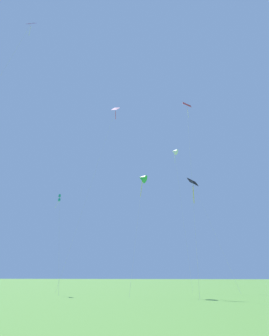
{
  "coord_description": "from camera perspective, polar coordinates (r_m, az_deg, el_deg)",
  "views": [
    {
      "loc": [
        0.92,
        -4.18,
        1.67
      ],
      "look_at": [
        -5.83,
        27.17,
        13.32
      ],
      "focal_mm": 31.96,
      "sensor_mm": 36.0,
      "label": 1
    }
  ],
  "objects": [
    {
      "name": "kite_teal_box",
      "position": [
        37.59,
        -14.14,
        -5.85
      ],
      "size": [
        3.58,
        5.04,
        11.12
      ],
      "color": "teal",
      "rests_on": "ground_plane"
    },
    {
      "name": "kite_green_small",
      "position": [
        36.17,
        1.48,
        -2.0
      ],
      "size": [
        1.35,
        8.19,
        13.49
      ],
      "color": "green",
      "rests_on": "ground_plane"
    },
    {
      "name": "kite_pink_low",
      "position": [
        51.57,
        -4.12,
        9.52
      ],
      "size": [
        3.58,
        12.23,
        29.77
      ],
      "color": "pink",
      "rests_on": "ground_plane"
    },
    {
      "name": "kite_purple_streamer",
      "position": [
        32.07,
        -20.86,
        21.57
      ],
      "size": [
        2.17,
        7.63,
        25.61
      ],
      "color": "purple",
      "rests_on": "ground_plane"
    },
    {
      "name": "kite_black_large",
      "position": [
        43.26,
        11.22,
        -3.64
      ],
      "size": [
        4.82,
        9.89,
        15.14
      ],
      "color": "black",
      "rests_on": "ground_plane"
    },
    {
      "name": "kite_white_distant",
      "position": [
        45.93,
        7.64,
        3.07
      ],
      "size": [
        2.31,
        7.67,
        20.14
      ],
      "color": "white",
      "rests_on": "ground_plane"
    },
    {
      "name": "kite_red_high",
      "position": [
        37.32,
        10.09,
        10.14
      ],
      "size": [
        1.07,
        9.0,
        22.36
      ],
      "color": "red",
      "rests_on": "ground_plane"
    }
  ]
}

